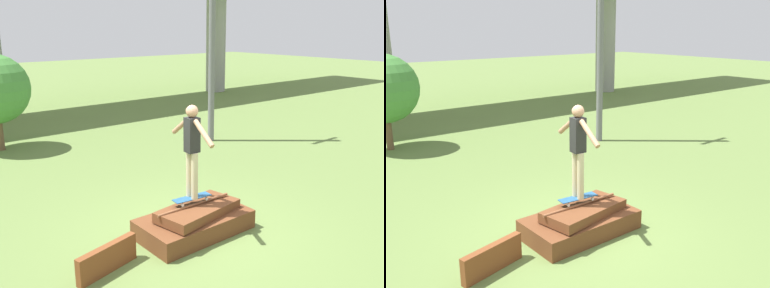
{
  "view_description": "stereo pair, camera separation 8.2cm",
  "coord_description": "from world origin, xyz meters",
  "views": [
    {
      "loc": [
        -4.5,
        -5.49,
        3.66
      ],
      "look_at": [
        0.01,
        0.08,
        1.67
      ],
      "focal_mm": 40.0,
      "sensor_mm": 36.0,
      "label": 1
    },
    {
      "loc": [
        -4.44,
        -5.54,
        3.66
      ],
      "look_at": [
        0.01,
        0.08,
        1.67
      ],
      "focal_mm": 40.0,
      "sensor_mm": 36.0,
      "label": 2
    }
  ],
  "objects": [
    {
      "name": "ground_plane",
      "position": [
        0.0,
        0.0,
        0.0
      ],
      "size": [
        80.0,
        80.0,
        0.0
      ],
      "primitive_type": "plane",
      "color": "olive"
    },
    {
      "name": "scrap_pile",
      "position": [
        0.01,
        -0.01,
        0.23
      ],
      "size": [
        2.04,
        1.12,
        0.58
      ],
      "color": "brown",
      "rests_on": "ground_plane"
    },
    {
      "name": "scrap_plank_loose",
      "position": [
        -1.85,
        -0.16,
        0.22
      ],
      "size": [
        1.11,
        0.37,
        0.44
      ],
      "color": "brown",
      "rests_on": "ground_plane"
    },
    {
      "name": "skateboard",
      "position": [
        0.01,
        0.08,
        0.66
      ],
      "size": [
        0.75,
        0.28,
        0.09
      ],
      "color": "#23517F",
      "rests_on": "scrap_pile"
    },
    {
      "name": "skater",
      "position": [
        0.01,
        0.08,
        1.65
      ],
      "size": [
        0.24,
        1.25,
        1.68
      ],
      "color": "#C6B78E",
      "rests_on": "skateboard"
    },
    {
      "name": "utility_pole",
      "position": [
        4.55,
        4.7,
        4.19
      ],
      "size": [
        1.3,
        0.2,
        8.14
      ],
      "color": "slate",
      "rests_on": "ground_plane"
    }
  ]
}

